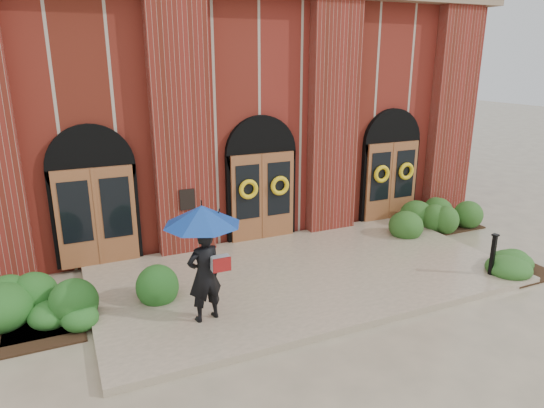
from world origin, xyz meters
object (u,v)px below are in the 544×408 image
metal_post (493,254)px  man_with_umbrella (203,241)px  hedge_wall_right (427,216)px  hedge_wall_left (76,295)px

metal_post → man_with_umbrella: bearing=173.3°
man_with_umbrella → hedge_wall_right: (8.05, 2.74, -1.41)m
man_with_umbrella → hedge_wall_left: (-2.35, 1.55, -1.38)m
hedge_wall_right → metal_post: bearing=-107.8°
man_with_umbrella → hedge_wall_right: bearing=-171.5°
metal_post → hedge_wall_right: 3.74m
man_with_umbrella → hedge_wall_right: size_ratio=0.75×
metal_post → hedge_wall_left: (-9.26, 2.36, -0.25)m
man_with_umbrella → hedge_wall_left: bearing=-43.8°
man_with_umbrella → metal_post: bearing=163.0°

